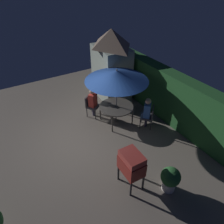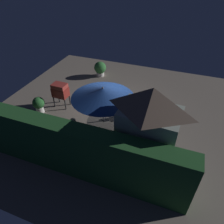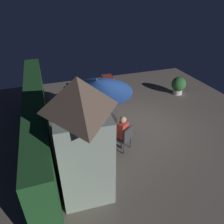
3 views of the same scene
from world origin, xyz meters
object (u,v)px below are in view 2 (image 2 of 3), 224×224
at_px(bbq_grill, 60,91).
at_px(chair_far_side, 72,134).
at_px(person_in_red, 129,116).
at_px(patio_table, 104,122).
at_px(person_in_blue, 74,129).
at_px(potted_plant_by_shed, 39,104).
at_px(garden_shed, 148,131).
at_px(potted_plant_by_grill, 100,68).
at_px(chair_near_shed, 131,121).
at_px(patio_umbrella, 103,93).

height_order(bbq_grill, chair_far_side, bbq_grill).
bearing_deg(person_in_red, patio_table, 33.89).
relative_size(bbq_grill, person_in_red, 0.95).
relative_size(person_in_red, person_in_blue, 1.00).
bearing_deg(potted_plant_by_shed, garden_shed, 166.04).
relative_size(garden_shed, chair_far_side, 3.47).
distance_m(potted_plant_by_shed, potted_plant_by_grill, 4.56).
bearing_deg(chair_near_shed, chair_far_side, 39.65).
relative_size(patio_umbrella, chair_far_side, 2.55).
relative_size(patio_table, person_in_blue, 1.05).
height_order(garden_shed, patio_table, garden_shed).
height_order(bbq_grill, chair_near_shed, bbq_grill).
relative_size(garden_shed, patio_table, 2.37).
bearing_deg(patio_table, potted_plant_by_grill, -65.24).
xyz_separation_m(bbq_grill, person_in_red, (-3.57, 0.65, -0.06)).
bearing_deg(person_in_red, garden_shed, 124.02).
height_order(potted_plant_by_grill, person_in_red, person_in_red).
height_order(patio_table, chair_far_side, chair_far_side).
distance_m(chair_far_side, person_in_red, 2.32).
xyz_separation_m(patio_table, potted_plant_by_grill, (2.22, -4.81, -0.20)).
bearing_deg(chair_near_shed, patio_umbrella, 33.89).
height_order(garden_shed, person_in_red, garden_shed).
relative_size(garden_shed, chair_near_shed, 3.47).
xyz_separation_m(patio_umbrella, bbq_grill, (2.71, -1.22, -1.18)).
relative_size(garden_shed, person_in_blue, 2.48).
bearing_deg(potted_plant_by_grill, patio_umbrella, 114.76).
distance_m(patio_table, person_in_red, 1.04).
bearing_deg(potted_plant_by_shed, patio_umbrella, 173.26).
bearing_deg(patio_table, person_in_blue, 44.70).
xyz_separation_m(chair_near_shed, person_in_blue, (1.78, 1.46, 0.26)).
height_order(bbq_grill, potted_plant_by_shed, bbq_grill).
relative_size(chair_far_side, person_in_red, 0.71).
bearing_deg(patio_umbrella, potted_plant_by_grill, -65.24).
distance_m(garden_shed, bbq_grill, 5.09).
bearing_deg(patio_umbrella, chair_near_shed, -146.11).
bearing_deg(garden_shed, potted_plant_by_grill, -54.49).
bearing_deg(patio_umbrella, potted_plant_by_shed, -6.74).
relative_size(chair_near_shed, person_in_red, 0.71).
bearing_deg(bbq_grill, chair_near_shed, 170.64).
xyz_separation_m(bbq_grill, potted_plant_by_grill, (-0.49, -3.58, -0.36)).
bearing_deg(chair_far_side, bbq_grill, -49.68).
distance_m(garden_shed, chair_near_shed, 2.09).
bearing_deg(chair_far_side, potted_plant_by_shed, -27.48).
xyz_separation_m(person_in_red, person_in_blue, (1.70, 1.41, 0.00)).
relative_size(bbq_grill, potted_plant_by_shed, 1.50).
bearing_deg(person_in_blue, bbq_grill, -47.92).
bearing_deg(person_in_blue, garden_shed, 178.51).
xyz_separation_m(patio_table, person_in_red, (-0.86, -0.58, 0.09)).
bearing_deg(potted_plant_by_grill, person_in_red, 126.03).
bearing_deg(person_in_red, bbq_grill, -10.29).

